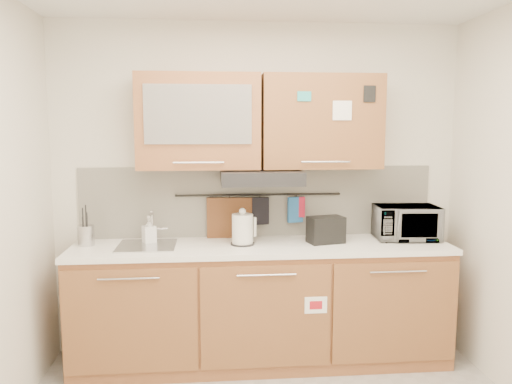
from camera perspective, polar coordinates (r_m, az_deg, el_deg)
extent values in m
plane|color=silver|center=(3.99, 0.23, 0.35)|extent=(3.20, 0.00, 3.20)
cube|color=#9E6038|center=(3.90, 0.65, -12.84)|extent=(2.80, 0.60, 0.88)
cube|color=black|center=(4.05, 0.64, -18.02)|extent=(2.80, 0.54, 0.10)
cube|color=brown|center=(3.62, -14.15, -14.16)|extent=(0.91, 0.02, 0.74)
cylinder|color=silver|center=(3.50, -14.37, -9.58)|extent=(0.41, 0.01, 0.01)
cube|color=brown|center=(3.60, 1.16, -14.09)|extent=(0.91, 0.02, 0.74)
cylinder|color=silver|center=(3.47, 1.22, -9.48)|extent=(0.41, 0.01, 0.01)
cube|color=brown|center=(3.81, 15.64, -13.14)|extent=(0.91, 0.02, 0.74)
cylinder|color=silver|center=(3.69, 15.95, -8.75)|extent=(0.41, 0.01, 0.01)
cube|color=white|center=(3.76, 0.67, -6.29)|extent=(2.82, 0.62, 0.04)
cube|color=silver|center=(3.99, 0.25, -1.09)|extent=(2.80, 0.02, 0.56)
cube|color=#9E6038|center=(3.77, -6.56, 7.98)|extent=(0.90, 0.35, 0.70)
cube|color=silver|center=(3.59, -6.64, 8.81)|extent=(0.76, 0.02, 0.42)
cube|color=brown|center=(3.86, 7.37, 7.95)|extent=(0.90, 0.35, 0.70)
cube|color=white|center=(3.71, 9.83, 9.16)|extent=(0.14, 0.00, 0.14)
cube|color=black|center=(3.73, 0.59, 1.72)|extent=(0.60, 0.46, 0.10)
cube|color=silver|center=(3.78, -12.36, -6.16)|extent=(0.42, 0.40, 0.03)
cylinder|color=silver|center=(3.90, -11.83, -3.83)|extent=(0.03, 0.03, 0.24)
cylinder|color=silver|center=(3.81, -12.01, -2.58)|extent=(0.02, 0.18, 0.02)
cylinder|color=black|center=(3.94, 0.30, -0.31)|extent=(1.30, 0.02, 0.02)
cylinder|color=#B2B2B7|center=(3.91, -18.85, -4.72)|extent=(0.12, 0.12, 0.15)
cylinder|color=black|center=(3.91, -19.14, -3.75)|extent=(0.01, 0.01, 0.28)
cylinder|color=black|center=(3.88, -18.71, -4.04)|extent=(0.01, 0.01, 0.25)
cylinder|color=black|center=(3.91, -18.82, -3.58)|extent=(0.01, 0.01, 0.30)
cylinder|color=black|center=(3.89, -19.16, -4.27)|extent=(0.01, 0.01, 0.22)
cylinder|color=silver|center=(3.72, -1.55, -4.30)|extent=(0.21, 0.21, 0.23)
sphere|color=silver|center=(3.69, -1.56, -2.23)|extent=(0.05, 0.05, 0.05)
cube|color=silver|center=(3.76, -0.22, -3.99)|extent=(0.03, 0.04, 0.15)
cylinder|color=black|center=(3.74, -1.55, -5.91)|extent=(0.18, 0.18, 0.01)
cube|color=black|center=(3.82, 7.98, -4.30)|extent=(0.29, 0.21, 0.20)
cube|color=black|center=(3.78, 7.37, -2.98)|extent=(0.10, 0.13, 0.01)
cube|color=black|center=(3.82, 8.65, -2.89)|extent=(0.10, 0.13, 0.01)
imported|color=#999999|center=(4.07, 16.80, -3.37)|extent=(0.50, 0.35, 0.26)
imported|color=#999999|center=(3.85, -12.13, -4.32)|extent=(0.12, 0.12, 0.20)
cube|color=brown|center=(3.95, -3.02, -3.86)|extent=(0.36, 0.04, 0.44)
cube|color=#215A9B|center=(3.99, 4.51, -2.02)|extent=(0.13, 0.05, 0.20)
cube|color=black|center=(3.95, 0.47, -2.18)|extent=(0.14, 0.06, 0.22)
cube|color=#AD172F|center=(3.98, 4.66, -1.72)|extent=(0.13, 0.02, 0.16)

